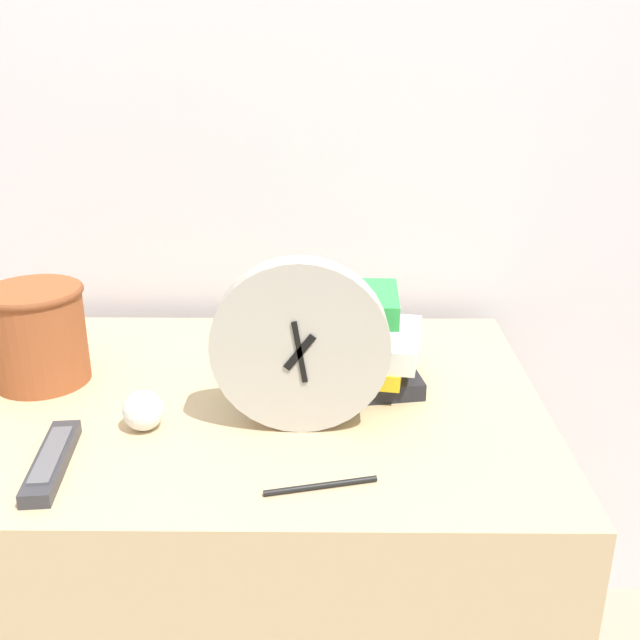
# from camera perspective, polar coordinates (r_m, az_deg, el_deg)

# --- Properties ---
(wall_back) EXTENTS (6.00, 0.04, 2.40)m
(wall_back) POSITION_cam_1_polar(r_m,az_deg,el_deg) (1.51, -6.23, 18.08)
(wall_back) COLOR silver
(wall_back) RESTS_ON ground_plane
(desk) EXTENTS (1.03, 0.69, 0.73)m
(desk) POSITION_cam_1_polar(r_m,az_deg,el_deg) (1.43, -6.78, -18.92)
(desk) COLOR tan
(desk) RESTS_ON ground_plane
(desk_clock) EXTENTS (0.26, 0.05, 0.26)m
(desk_clock) POSITION_cam_1_polar(r_m,az_deg,el_deg) (1.07, -1.53, -2.04)
(desk_clock) COLOR #B7B2A8
(desk_clock) RESTS_ON desk
(book_stack) EXTENTS (0.28, 0.22, 0.17)m
(book_stack) POSITION_cam_1_polar(r_m,az_deg,el_deg) (1.22, 1.25, -1.37)
(book_stack) COLOR #232328
(book_stack) RESTS_ON desk
(basket) EXTENTS (0.16, 0.16, 0.16)m
(basket) POSITION_cam_1_polar(r_m,az_deg,el_deg) (1.32, -20.76, -0.88)
(basket) COLOR #994C28
(basket) RESTS_ON desk
(tv_remote) EXTENTS (0.06, 0.19, 0.02)m
(tv_remote) POSITION_cam_1_polar(r_m,az_deg,el_deg) (1.09, -19.75, -10.06)
(tv_remote) COLOR #333338
(tv_remote) RESTS_ON desk
(crumpled_paper_ball) EXTENTS (0.06, 0.06, 0.06)m
(crumpled_paper_ball) POSITION_cam_1_polar(r_m,az_deg,el_deg) (1.14, -13.33, -6.72)
(crumpled_paper_ball) COLOR white
(crumpled_paper_ball) RESTS_ON desk
(pen) EXTENTS (0.15, 0.04, 0.01)m
(pen) POSITION_cam_1_polar(r_m,az_deg,el_deg) (0.99, 0.07, -12.52)
(pen) COLOR black
(pen) RESTS_ON desk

